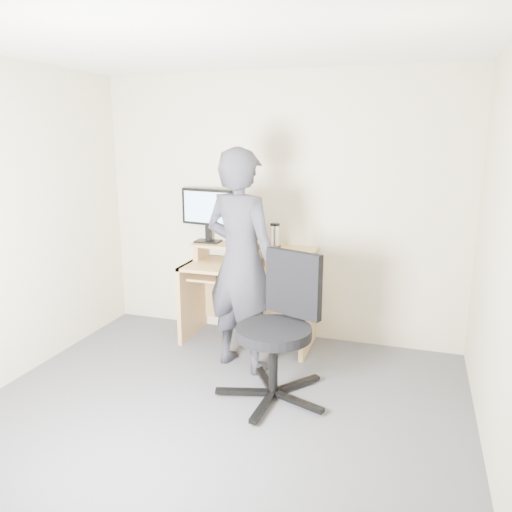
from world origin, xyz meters
The scene contains 14 objects.
ground centered at (0.00, 0.00, 0.00)m, with size 3.50×3.50×0.00m, color #56565B.
back_wall centered at (0.00, 1.75, 1.25)m, with size 3.50×0.02×2.50m, color beige.
ceiling centered at (0.00, 0.00, 2.50)m, with size 3.50×3.50×0.02m, color white.
desk centered at (-0.20, 1.53, 0.55)m, with size 1.20×0.60×0.91m.
monitor centered at (-0.67, 1.61, 1.22)m, with size 0.55×0.15×0.52m.
external_drive centered at (-0.29, 1.59, 1.01)m, with size 0.07×0.13×0.20m, color black.
travel_mug centered at (0.01, 1.62, 1.01)m, with size 0.09×0.09×0.20m, color silver.
smartphone centered at (0.02, 1.57, 0.92)m, with size 0.07×0.13×0.01m, color black.
charger centered at (-0.30, 1.54, 0.93)m, with size 0.04×0.04×0.04m, color black.
headphones centered at (-0.31, 1.67, 0.92)m, with size 0.16×0.16×0.02m, color silver.
keyboard centered at (-0.23, 1.36, 0.67)m, with size 0.46×0.18×0.03m, color black.
mouse centered at (0.22, 1.35, 0.77)m, with size 0.10×0.06×0.04m, color black.
office_chair centered at (0.35, 0.58, 0.58)m, with size 0.85×0.82×1.06m.
person centered at (-0.09, 0.94, 0.92)m, with size 0.67×0.44×1.84m, color black.
Camera 1 is at (1.25, -2.78, 1.92)m, focal length 35.00 mm.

